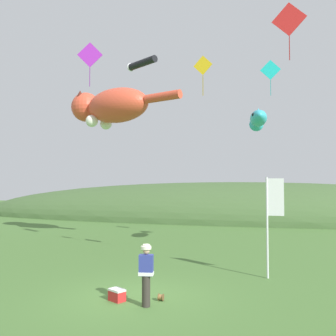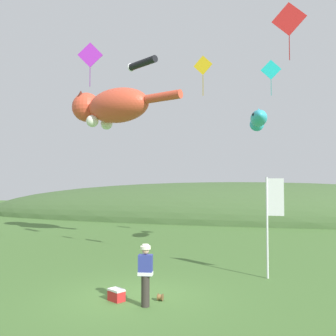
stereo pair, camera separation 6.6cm
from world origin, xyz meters
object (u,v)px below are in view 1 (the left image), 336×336
at_px(festival_attendant, 146,273).
at_px(kite_diamond_gold, 203,66).
at_px(picnic_cooler, 117,295).
at_px(kite_diamond_red, 289,20).
at_px(festival_banner_pole, 272,212).
at_px(kite_fish_windsock, 258,119).
at_px(kite_giant_cat, 110,107).
at_px(kite_tube_streamer, 142,63).
at_px(kite_diamond_violet, 90,55).
at_px(kite_spool, 161,297).
at_px(kite_diamond_teal, 270,70).

distance_m(festival_attendant, kite_diamond_gold, 9.47).
distance_m(picnic_cooler, kite_diamond_red, 11.34).
relative_size(festival_banner_pole, kite_fish_windsock, 1.25).
distance_m(kite_giant_cat, kite_tube_streamer, 5.50).
bearing_deg(kite_diamond_violet, kite_spool, -43.68).
bearing_deg(festival_attendant, kite_diamond_gold, 82.83).
relative_size(festival_attendant, kite_diamond_red, 0.82).
distance_m(kite_spool, festival_banner_pole, 5.44).
bearing_deg(kite_diamond_gold, kite_diamond_violet, -178.23).
bearing_deg(kite_diamond_red, kite_diamond_teal, 95.51).
relative_size(festival_attendant, kite_diamond_teal, 0.87).
bearing_deg(kite_fish_windsock, festival_banner_pole, -83.03).
height_order(kite_spool, kite_diamond_red, kite_diamond_red).
bearing_deg(festival_banner_pole, kite_giant_cat, 144.06).
relative_size(kite_spool, kite_diamond_violet, 0.10).
distance_m(kite_giant_cat, kite_diamond_red, 13.07).
height_order(picnic_cooler, kite_diamond_gold, kite_diamond_gold).
height_order(kite_spool, kite_diamond_gold, kite_diamond_gold).
bearing_deg(kite_tube_streamer, kite_fish_windsock, 20.39).
relative_size(kite_spool, kite_tube_streamer, 0.11).
relative_size(picnic_cooler, kite_tube_streamer, 0.31).
relative_size(kite_giant_cat, kite_diamond_violet, 3.88).
height_order(kite_tube_streamer, kite_diamond_red, kite_diamond_red).
bearing_deg(festival_attendant, kite_diamond_violet, 131.14).
bearing_deg(kite_fish_windsock, kite_tube_streamer, -159.61).
distance_m(picnic_cooler, kite_diamond_gold, 10.09).
relative_size(picnic_cooler, festival_banner_pole, 0.15).
distance_m(festival_attendant, kite_diamond_red, 10.35).
relative_size(festival_attendant, kite_tube_streamer, 0.94).
bearing_deg(festival_banner_pole, festival_attendant, -128.98).
bearing_deg(picnic_cooler, festival_attendant, -14.18).
relative_size(kite_fish_windsock, kite_diamond_violet, 1.45).
relative_size(kite_giant_cat, kite_diamond_red, 3.75).
relative_size(festival_banner_pole, kite_giant_cat, 0.47).
bearing_deg(kite_fish_windsock, kite_diamond_red, -76.61).
bearing_deg(kite_diamond_red, picnic_cooler, -145.09).
bearing_deg(kite_diamond_violet, kite_tube_streamer, 50.09).
xyz_separation_m(kite_fish_windsock, kite_diamond_red, (1.35, -5.69, 2.67)).
relative_size(kite_diamond_teal, kite_diamond_gold, 1.15).
relative_size(kite_fish_windsock, kite_diamond_gold, 1.72).
bearing_deg(kite_spool, kite_fish_windsock, 73.84).
xyz_separation_m(kite_diamond_red, kite_diamond_violet, (-8.84, 1.42, -0.01)).
bearing_deg(kite_tube_streamer, kite_spool, -65.70).
bearing_deg(picnic_cooler, kite_diamond_red, 34.91).
relative_size(festival_banner_pole, kite_diamond_violet, 1.80).
relative_size(kite_tube_streamer, kite_diamond_violet, 0.90).
xyz_separation_m(festival_attendant, kite_diamond_violet, (-4.64, 5.31, 8.61)).
bearing_deg(kite_tube_streamer, kite_giant_cat, 131.65).
bearing_deg(kite_diamond_violet, kite_diamond_teal, 35.82).
bearing_deg(picnic_cooler, kite_fish_windsock, 67.52).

